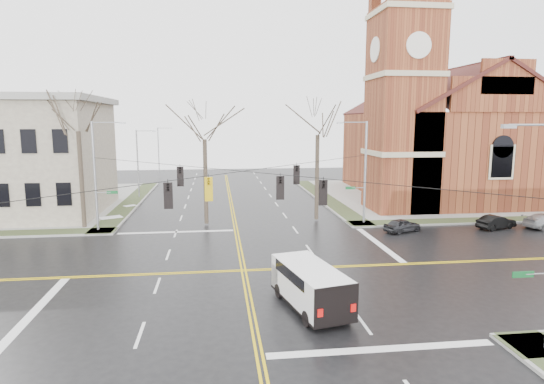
{
  "coord_description": "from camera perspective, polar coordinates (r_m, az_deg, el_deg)",
  "views": [
    {
      "loc": [
        -1.55,
        -27.09,
        9.22
      ],
      "look_at": [
        2.52,
        6.0,
        3.95
      ],
      "focal_mm": 30.0,
      "sensor_mm": 36.0,
      "label": 1
    }
  ],
  "objects": [
    {
      "name": "civic_building_a",
      "position": [
        51.47,
        -30.46,
        3.61
      ],
      "size": [
        18.0,
        14.0,
        11.0
      ],
      "primitive_type": "cube",
      "color": "gray",
      "rests_on": "ground"
    },
    {
      "name": "parked_car_b",
      "position": [
        43.49,
        26.32,
        -3.4
      ],
      "size": [
        3.8,
        2.28,
        1.18
      ],
      "primitive_type": "imported",
      "rotation": [
        0.0,
        0.0,
        1.88
      ],
      "color": "black",
      "rests_on": "ground"
    },
    {
      "name": "tree_ne",
      "position": [
        41.42,
        5.75,
        7.86
      ],
      "size": [
        4.0,
        4.0,
        11.65
      ],
      "color": "#392F24",
      "rests_on": "ground"
    },
    {
      "name": "cargo_van",
      "position": [
        23.06,
        4.6,
        -11.26
      ],
      "size": [
        3.33,
        5.89,
        2.12
      ],
      "rotation": [
        0.0,
        0.0,
        0.22
      ],
      "color": "white",
      "rests_on": "ground"
    },
    {
      "name": "streetlight_north_a",
      "position": [
        56.04,
        -16.36,
        3.76
      ],
      "size": [
        2.3,
        0.2,
        8.0
      ],
      "color": "gray",
      "rests_on": "ground"
    },
    {
      "name": "streetlight_north_b",
      "position": [
        75.79,
        -13.95,
        5.13
      ],
      "size": [
        2.3,
        0.2,
        8.0
      ],
      "color": "gray",
      "rests_on": "ground"
    },
    {
      "name": "traffic_signals",
      "position": [
        26.73,
        -3.61,
        0.87
      ],
      "size": [
        8.21,
        8.26,
        1.3
      ],
      "color": "black",
      "rests_on": "ground"
    },
    {
      "name": "signal_pole_nw",
      "position": [
        40.03,
        -21.11,
        2.26
      ],
      "size": [
        2.75,
        0.22,
        9.0
      ],
      "color": "gray",
      "rests_on": "ground"
    },
    {
      "name": "church",
      "position": [
        58.17,
        20.08,
        7.68
      ],
      "size": [
        24.28,
        27.48,
        27.5
      ],
      "color": "maroon",
      "rests_on": "ground"
    },
    {
      "name": "tree_nw_far",
      "position": [
        41.42,
        -23.18,
        7.78
      ],
      "size": [
        4.0,
        4.0,
        12.25
      ],
      "color": "#392F24",
      "rests_on": "ground"
    },
    {
      "name": "tree_nw_near",
      "position": [
        39.96,
        -8.47,
        7.26
      ],
      "size": [
        4.0,
        4.0,
        11.16
      ],
      "color": "#392F24",
      "rests_on": "ground"
    },
    {
      "name": "sidewalks",
      "position": [
        28.63,
        -3.59,
        -9.65
      ],
      "size": [
        80.0,
        80.0,
        0.17
      ],
      "color": "gray",
      "rests_on": "ground"
    },
    {
      "name": "parked_car_a",
      "position": [
        39.46,
        16.02,
        -4.03
      ],
      "size": [
        3.59,
        2.52,
        1.14
      ],
      "primitive_type": "imported",
      "rotation": [
        0.0,
        0.0,
        1.97
      ],
      "color": "#232325",
      "rests_on": "ground"
    },
    {
      "name": "ground",
      "position": [
        28.65,
        -3.58,
        -9.8
      ],
      "size": [
        120.0,
        120.0,
        0.0
      ],
      "primitive_type": "plane",
      "color": "black",
      "rests_on": "ground"
    },
    {
      "name": "signal_pole_ne",
      "position": [
        40.9,
        11.39,
        2.82
      ],
      "size": [
        2.75,
        0.22,
        9.0
      ],
      "color": "gray",
      "rests_on": "ground"
    },
    {
      "name": "span_wires",
      "position": [
        27.3,
        -3.71,
        2.62
      ],
      "size": [
        23.02,
        23.02,
        0.03
      ],
      "color": "black",
      "rests_on": "ground"
    },
    {
      "name": "road_markings",
      "position": [
        28.65,
        -3.58,
        -9.79
      ],
      "size": [
        100.0,
        100.0,
        0.01
      ],
      "color": "gold",
      "rests_on": "ground"
    }
  ]
}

